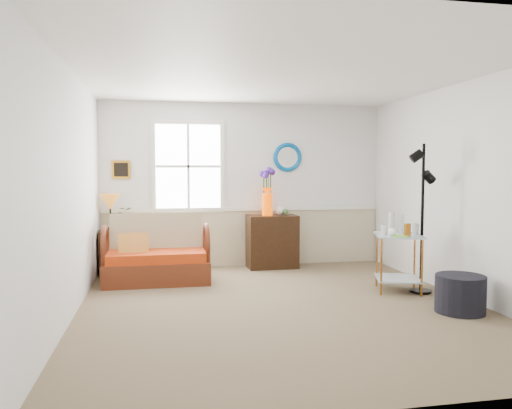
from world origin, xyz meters
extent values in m
cube|color=brown|center=(0.00, 0.00, 0.00)|extent=(4.50, 5.00, 0.01)
cube|color=white|center=(0.00, 0.00, 2.60)|extent=(4.50, 5.00, 0.01)
cube|color=silver|center=(0.00, 2.50, 1.30)|extent=(4.50, 0.01, 2.60)
cube|color=silver|center=(0.00, -2.50, 1.30)|extent=(4.50, 0.01, 2.60)
cube|color=silver|center=(-2.25, 0.00, 1.30)|extent=(0.01, 5.00, 2.60)
cube|color=silver|center=(2.25, 0.00, 1.30)|extent=(0.01, 5.00, 2.60)
cube|color=tan|center=(0.00, 2.48, 0.45)|extent=(4.46, 0.02, 0.90)
cube|color=white|center=(0.00, 2.47, 0.92)|extent=(4.46, 0.04, 0.06)
cube|color=#C5881F|center=(-1.92, 2.48, 1.55)|extent=(0.28, 0.03, 0.28)
torus|color=#0572C0|center=(0.70, 2.48, 1.75)|extent=(0.47, 0.07, 0.47)
imported|color=#3D5E2E|center=(-1.90, 2.18, 0.79)|extent=(0.37, 0.39, 0.27)
cylinder|color=black|center=(1.85, -0.59, 0.20)|extent=(0.69, 0.69, 0.41)
camera|label=1|loc=(-1.33, -5.40, 1.55)|focal=35.00mm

